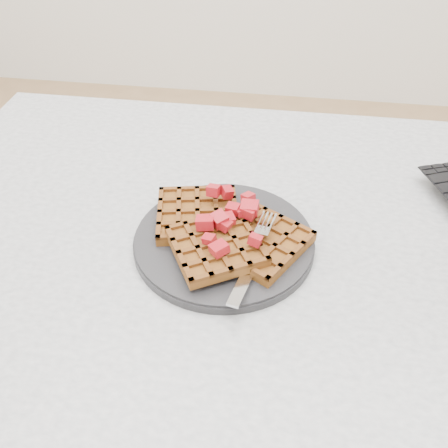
% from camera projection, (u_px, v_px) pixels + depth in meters
% --- Properties ---
extents(table, '(1.20, 0.80, 0.75)m').
position_uv_depth(table, '(272.00, 291.00, 0.81)').
color(table, '#BCBCBA').
rests_on(table, ground).
extents(plate, '(0.26, 0.26, 0.02)m').
position_uv_depth(plate, '(224.00, 241.00, 0.72)').
color(plate, black).
rests_on(plate, table).
extents(waffles, '(0.25, 0.22, 0.03)m').
position_uv_depth(waffles, '(224.00, 233.00, 0.71)').
color(waffles, brown).
rests_on(waffles, plate).
extents(strawberry_pile, '(0.15, 0.15, 0.02)m').
position_uv_depth(strawberry_pile, '(224.00, 216.00, 0.69)').
color(strawberry_pile, maroon).
rests_on(strawberry_pile, waffles).
extents(fork, '(0.06, 0.18, 0.02)m').
position_uv_depth(fork, '(255.00, 256.00, 0.68)').
color(fork, silver).
rests_on(fork, plate).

